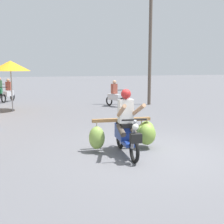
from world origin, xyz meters
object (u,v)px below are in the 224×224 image
motorbike_distant_ahead_left (115,96)px  market_umbrella_near_shop (10,66)px  motorbike_distant_far_ahead (8,92)px  motorbike_distant_ahead_right (0,90)px  utility_pole (150,41)px  motorbike_main_loaded (131,131)px

motorbike_distant_ahead_left → market_umbrella_near_shop: 5.41m
motorbike_distant_far_ahead → motorbike_distant_ahead_right: bearing=101.9°
motorbike_distant_far_ahead → utility_pole: utility_pole is taller
motorbike_distant_ahead_right → market_umbrella_near_shop: market_umbrella_near_shop is taller
motorbike_distant_ahead_left → motorbike_distant_far_ahead: (-5.27, 4.29, 0.00)m
motorbike_main_loaded → market_umbrella_near_shop: size_ratio=0.77×
motorbike_main_loaded → utility_pole: 9.84m
motorbike_distant_ahead_right → motorbike_distant_ahead_left: bearing=-48.9°
motorbike_main_loaded → motorbike_distant_far_ahead: motorbike_main_loaded is taller
market_umbrella_near_shop → utility_pole: 7.39m
motorbike_main_loaded → motorbike_distant_ahead_left: size_ratio=1.17×
motorbike_main_loaded → motorbike_distant_ahead_left: bearing=71.9°
motorbike_main_loaded → motorbike_distant_far_ahead: size_ratio=1.25×
motorbike_distant_ahead_right → motorbike_distant_far_ahead: 2.37m
motorbike_main_loaded → motorbike_distant_far_ahead: (-2.64, 12.32, 0.06)m
motorbike_main_loaded → utility_pole: utility_pole is taller
market_umbrella_near_shop → motorbike_distant_ahead_right: bearing=95.1°
motorbike_main_loaded → market_umbrella_near_shop: 8.72m
utility_pole → motorbike_main_loaded: bearing=-120.2°
motorbike_distant_far_ahead → utility_pole: size_ratio=0.21×
market_umbrella_near_shop → utility_pole: (7.27, -0.07, 1.33)m
motorbike_distant_ahead_right → motorbike_distant_far_ahead: same height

